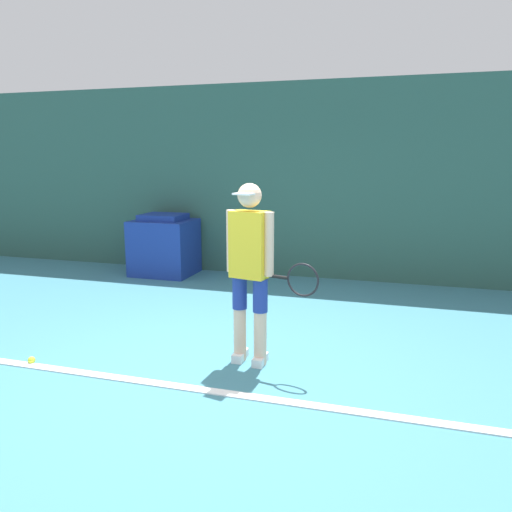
{
  "coord_description": "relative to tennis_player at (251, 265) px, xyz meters",
  "views": [
    {
      "loc": [
        1.63,
        -3.98,
        1.92
      ],
      "look_at": [
        0.28,
        0.51,
        1.0
      ],
      "focal_mm": 35.0,
      "sensor_mm": 36.0,
      "label": 1
    }
  ],
  "objects": [
    {
      "name": "tennis_ball",
      "position": [
        -1.99,
        -0.64,
        -0.91
      ],
      "size": [
        0.07,
        0.07,
        0.07
      ],
      "color": "#D1E533",
      "rests_on": "ground_plane"
    },
    {
      "name": "tennis_player",
      "position": [
        0.0,
        0.0,
        0.0
      ],
      "size": [
        0.91,
        0.32,
        1.7
      ],
      "rotation": [
        0.0,
        0.0,
        -0.2
      ],
      "color": "beige",
      "rests_on": "ground_plane"
    },
    {
      "name": "back_wall",
      "position": [
        -0.29,
        3.62,
        0.6
      ],
      "size": [
        24.0,
        0.1,
        3.09
      ],
      "color": "#2D564C",
      "rests_on": "ground_plane"
    },
    {
      "name": "covered_chair",
      "position": [
        -2.48,
        3.11,
        -0.47
      ],
      "size": [
        0.98,
        0.83,
        1.01
      ],
      "color": "navy",
      "rests_on": "ground_plane"
    },
    {
      "name": "court_baseline",
      "position": [
        -0.29,
        -0.69,
        -0.94
      ],
      "size": [
        21.6,
        0.1,
        0.01
      ],
      "color": "white",
      "rests_on": "ground_plane"
    },
    {
      "name": "ground_plane",
      "position": [
        -0.29,
        -0.31,
        -0.95
      ],
      "size": [
        24.0,
        24.0,
        0.0
      ],
      "primitive_type": "plane",
      "color": "teal"
    }
  ]
}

